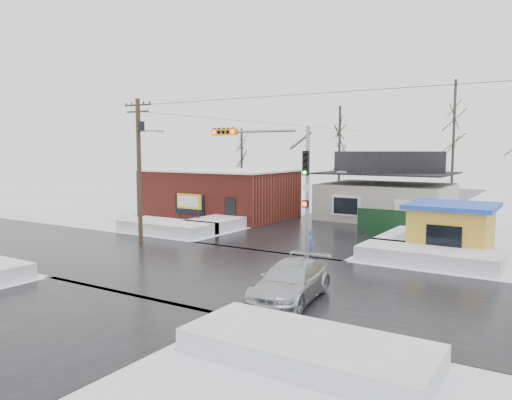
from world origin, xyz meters
The scene contains 21 objects.
ground centered at (0.00, 0.00, 0.00)m, with size 120.00×120.00×0.00m, color white.
road_ns centered at (0.00, 0.00, 0.01)m, with size 10.00×120.00×0.02m, color black.
road_ew centered at (0.00, 0.00, 0.01)m, with size 120.00×10.00×0.02m, color black.
snowbank_nw centered at (-9.00, 7.00, 0.40)m, with size 7.00×3.00×0.80m, color white.
snowbank_ne centered at (9.00, 7.00, 0.40)m, with size 7.00×3.00×0.80m, color white.
snowbank_se centered at (9.00, -7.00, 0.35)m, with size 7.00×3.00×0.70m, color white.
snowbank_nside_w centered at (-7.00, 12.00, 0.40)m, with size 3.00×8.00×0.80m, color white.
snowbank_nside_e centered at (7.00, 12.00, 0.40)m, with size 3.00×8.00×0.80m, color white.
traffic_signal centered at (2.43, 2.97, 4.54)m, with size 6.05×0.68×7.00m.
utility_pole centered at (-7.93, 3.50, 5.11)m, with size 3.15×0.44×9.00m.
brick_building centered at (-11.00, 15.99, 2.08)m, with size 12.20×8.20×4.12m.
marquee_sign centered at (-9.00, 9.49, 1.92)m, with size 2.20×0.21×2.55m.
house centered at (2.00, 22.00, 2.62)m, with size 10.40×8.40×5.76m.
kiosk centered at (9.50, 9.99, 1.46)m, with size 4.60×4.60×2.88m.
fence centered at (6.50, 14.00, 0.90)m, with size 8.00×0.12×1.80m, color black.
tree_far_left centered at (-4.00, 26.00, 7.95)m, with size 3.00×3.00×10.00m.
tree_far_mid centered at (6.00, 28.00, 9.54)m, with size 3.00×3.00×12.00m.
tree_far_west centered at (-14.00, 24.00, 6.36)m, with size 3.00×3.00×8.00m.
pedestrian centered at (3.93, 3.41, 0.93)m, with size 0.68×0.45×1.87m, color #455DC3.
car centered at (5.97, -2.35, 0.74)m, with size 2.08×5.12×1.49m, color #B7BABF.
shopping_bag centered at (4.23, 3.46, 0.17)m, with size 0.28×0.12×0.35m, color black.
Camera 1 is at (14.92, -19.09, 5.87)m, focal length 35.00 mm.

